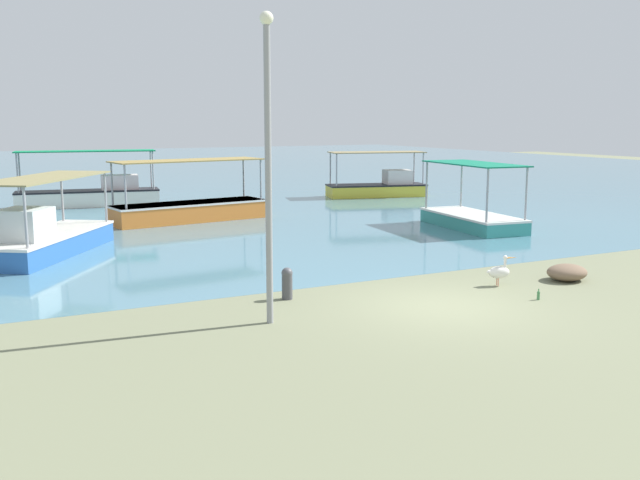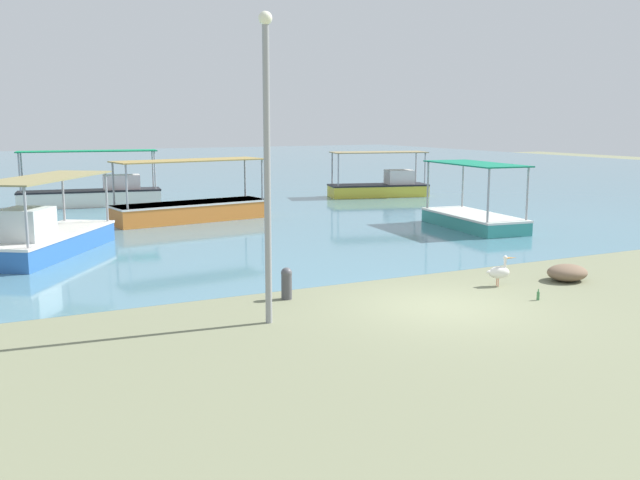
{
  "view_description": "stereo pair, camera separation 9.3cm",
  "coord_description": "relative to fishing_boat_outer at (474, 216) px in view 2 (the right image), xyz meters",
  "views": [
    {
      "loc": [
        -9.73,
        -12.95,
        4.25
      ],
      "look_at": [
        -1.02,
        4.24,
        0.99
      ],
      "focal_mm": 40.0,
      "sensor_mm": 36.0,
      "label": 1
    },
    {
      "loc": [
        -9.65,
        -12.99,
        4.25
      ],
      "look_at": [
        -1.02,
        4.24,
        0.99
      ],
      "focal_mm": 40.0,
      "sensor_mm": 36.0,
      "label": 2
    }
  ],
  "objects": [
    {
      "name": "ground",
      "position": [
        -8.28,
        -9.24,
        -0.49
      ],
      "size": [
        120.0,
        120.0,
        0.0
      ],
      "primitive_type": "plane",
      "color": "#727658"
    },
    {
      "name": "harbor_water",
      "position": [
        -8.28,
        38.76,
        -0.49
      ],
      "size": [
        110.0,
        90.0,
        0.0
      ],
      "primitive_type": "cube",
      "color": "teal",
      "rests_on": "ground"
    },
    {
      "name": "fishing_boat_outer",
      "position": [
        0.0,
        0.0,
        0.0
      ],
      "size": [
        2.53,
        5.19,
        2.57
      ],
      "color": "teal",
      "rests_on": "harbor_water"
    },
    {
      "name": "fishing_boat_near_left",
      "position": [
        -15.76,
        1.44,
        0.13
      ],
      "size": [
        4.85,
        5.97,
        2.47
      ],
      "color": "#2D62AD",
      "rests_on": "harbor_water"
    },
    {
      "name": "fishing_boat_near_right",
      "position": [
        -12.21,
        14.21,
        0.16
      ],
      "size": [
        6.93,
        2.54,
        2.75
      ],
      "color": "white",
      "rests_on": "harbor_water"
    },
    {
      "name": "fishing_boat_far_left",
      "position": [
        -9.4,
        6.99,
        0.07
      ],
      "size": [
        6.79,
        2.76,
        2.58
      ],
      "color": "orange",
      "rests_on": "harbor_water"
    },
    {
      "name": "fishing_boat_center",
      "position": [
        2.92,
        11.75,
        0.11
      ],
      "size": [
        5.74,
        3.07,
        2.48
      ],
      "color": "gold",
      "rests_on": "harbor_water"
    },
    {
      "name": "pelican",
      "position": [
        -5.76,
        -8.25,
        -0.11
      ],
      "size": [
        0.79,
        0.44,
        0.8
      ],
      "color": "#E0997A",
      "rests_on": "ground"
    },
    {
      "name": "lamp_post",
      "position": [
        -12.36,
        -8.7,
        3.06
      ],
      "size": [
        0.28,
        0.28,
        6.36
      ],
      "color": "gray",
      "rests_on": "ground"
    },
    {
      "name": "mooring_bollard",
      "position": [
        -11.21,
        -7.03,
        -0.07
      ],
      "size": [
        0.27,
        0.27,
        0.77
      ],
      "color": "#47474C",
      "rests_on": "ground"
    },
    {
      "name": "net_pile",
      "position": [
        -3.71,
        -8.59,
        -0.27
      ],
      "size": [
        1.12,
        0.95,
        0.44
      ],
      "primitive_type": "ellipsoid",
      "color": "brown",
      "rests_on": "ground"
    },
    {
      "name": "glass_bottle",
      "position": [
        -5.89,
        -9.81,
        -0.38
      ],
      "size": [
        0.07,
        0.07,
        0.27
      ],
      "color": "#3F7F4C",
      "rests_on": "ground"
    }
  ]
}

